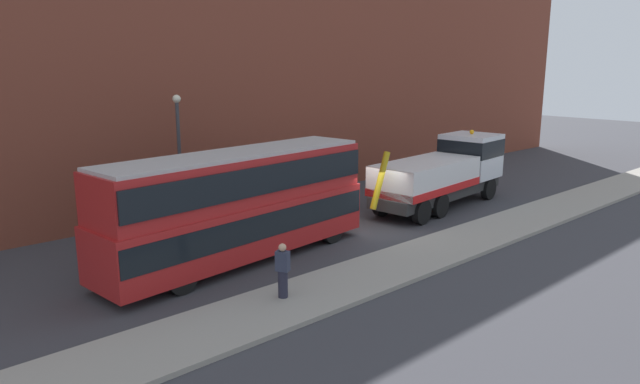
% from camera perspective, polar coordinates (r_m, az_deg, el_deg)
% --- Properties ---
extents(ground_plane, '(120.00, 120.00, 0.00)m').
position_cam_1_polar(ground_plane, '(25.58, 4.49, -3.59)').
color(ground_plane, '#38383D').
extents(near_kerb, '(60.00, 2.80, 0.15)m').
position_cam_1_polar(near_kerb, '(23.01, 12.14, -5.51)').
color(near_kerb, gray).
rests_on(near_kerb, ground_plane).
extents(building_facade, '(60.00, 1.50, 16.00)m').
position_cam_1_polar(building_facade, '(30.58, -6.49, 14.32)').
color(building_facade, brown).
rests_on(building_facade, ground_plane).
extents(recovery_tow_truck, '(10.23, 3.50, 3.67)m').
position_cam_1_polar(recovery_tow_truck, '(29.84, 12.22, 1.98)').
color(recovery_tow_truck, '#2D2D2D').
rests_on(recovery_tow_truck, ground_plane).
extents(double_decker_bus, '(11.19, 3.62, 4.06)m').
position_cam_1_polar(double_decker_bus, '(21.01, -8.06, -0.97)').
color(double_decker_bus, '#AD1E1E').
rests_on(double_decker_bus, ground_plane).
extents(pedestrian_onlooker, '(0.42, 0.47, 1.71)m').
position_cam_1_polar(pedestrian_onlooker, '(17.58, -3.72, -7.85)').
color(pedestrian_onlooker, '#232333').
rests_on(pedestrian_onlooker, near_kerb).
extents(street_lamp, '(0.36, 0.36, 5.83)m').
position_cam_1_polar(street_lamp, '(25.88, -13.80, 4.15)').
color(street_lamp, '#38383D').
rests_on(street_lamp, ground_plane).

